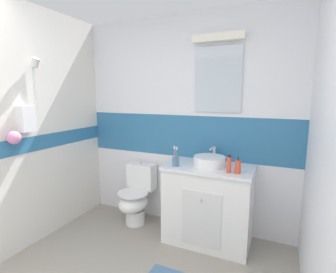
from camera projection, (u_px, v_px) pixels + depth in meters
wall_back_tiled at (186, 123)px, 3.04m from camera, size 3.20×0.20×2.50m
wall_left_shower_alcove at (12, 130)px, 2.48m from camera, size 0.24×3.48×2.50m
vanity_cabinet at (208, 204)px, 2.74m from camera, size 0.92×0.56×0.85m
sink_basin at (209, 161)px, 2.66m from camera, size 0.33×0.38×0.18m
toilet at (136, 196)px, 3.15m from camera, size 0.37×0.50×0.74m
toothbrush_cup at (176, 161)px, 2.66m from camera, size 0.07×0.07×0.21m
soap_dispenser at (238, 167)px, 2.41m from camera, size 0.06×0.06×0.17m
deodorant_spray_can at (229, 164)px, 2.43m from camera, size 0.05×0.05×0.17m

